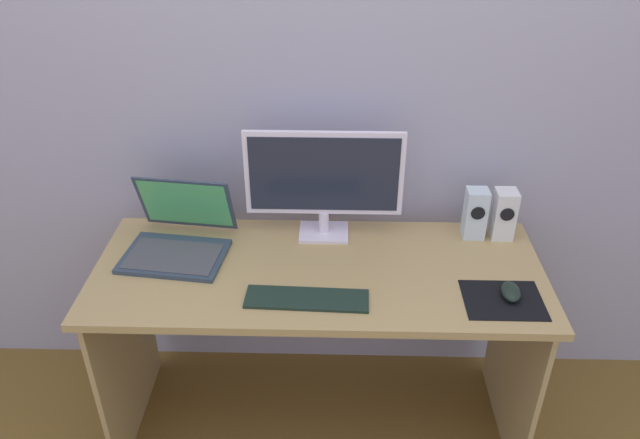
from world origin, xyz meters
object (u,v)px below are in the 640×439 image
(laptop, at_px, (178,238))
(mouse, at_px, (511,292))
(speaker_near_monitor, at_px, (475,213))
(keyboard_external, at_px, (307,299))
(monitor, at_px, (324,179))
(speaker_right, at_px, (504,214))

(laptop, bearing_deg, mouse, -12.05)
(speaker_near_monitor, distance_m, keyboard_external, 0.72)
(laptop, relative_size, mouse, 3.84)
(monitor, relative_size, speaker_near_monitor, 2.94)
(speaker_right, distance_m, keyboard_external, 0.80)
(laptop, bearing_deg, speaker_right, 5.93)
(laptop, height_order, mouse, laptop)
(speaker_near_monitor, relative_size, mouse, 1.90)
(monitor, distance_m, mouse, 0.73)
(keyboard_external, height_order, mouse, mouse)
(monitor, height_order, mouse, monitor)
(monitor, relative_size, mouse, 5.59)
(laptop, relative_size, keyboard_external, 0.98)
(keyboard_external, bearing_deg, laptop, 152.02)
(laptop, distance_m, keyboard_external, 0.54)
(speaker_right, bearing_deg, keyboard_external, -150.62)
(monitor, bearing_deg, speaker_right, 0.21)
(laptop, bearing_deg, keyboard_external, -30.20)
(monitor, height_order, keyboard_external, monitor)
(keyboard_external, xyz_separation_m, mouse, (0.65, 0.03, 0.02))
(speaker_near_monitor, xyz_separation_m, mouse, (0.05, -0.36, -0.07))
(monitor, distance_m, speaker_near_monitor, 0.56)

